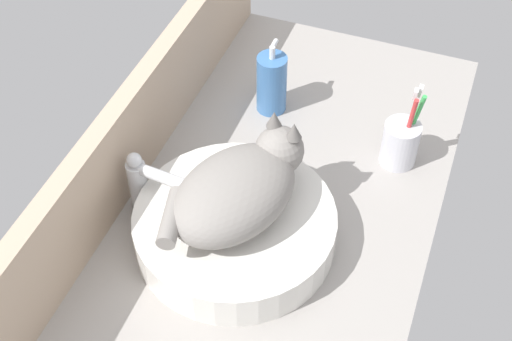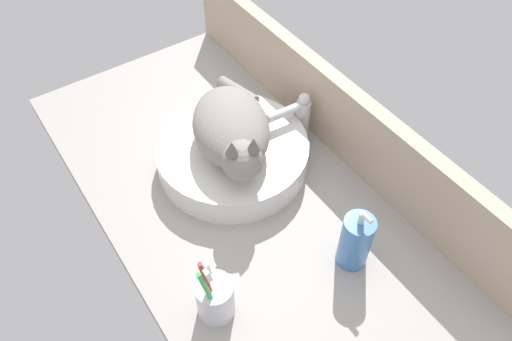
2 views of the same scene
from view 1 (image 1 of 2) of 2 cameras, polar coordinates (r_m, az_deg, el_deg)
ground_plane at (r=135.07cm, az=1.09°, el=-3.96°), size 118.38×59.75×4.00cm
backsplash_panel at (r=135.04cm, az=-10.13°, el=2.53°), size 118.38×3.60×19.68cm
sink_basin at (r=126.78cm, az=-1.69°, el=-4.60°), size 35.88×35.88×7.10cm
cat at (r=120.33cm, az=-1.37°, el=-1.44°), size 30.20×24.77×14.00cm
faucet at (r=130.58cm, az=-9.04°, el=-0.82°), size 3.69×11.86×13.60cm
soap_dispenser at (r=149.67cm, az=1.26°, el=6.99°), size 6.35×6.35×16.62cm
toothbrush_cup at (r=141.95cm, az=11.50°, el=2.23°), size 7.21×7.21×18.71cm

